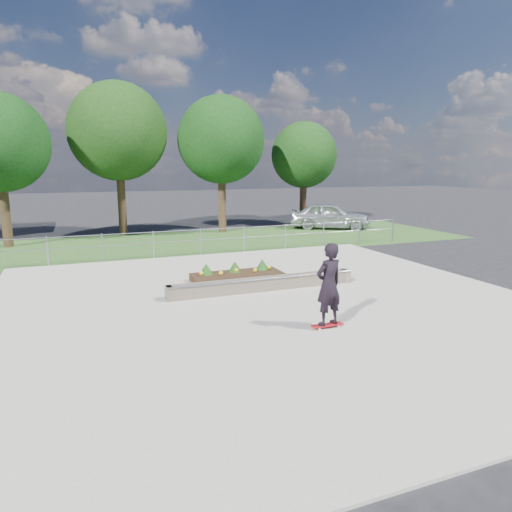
{
  "coord_description": "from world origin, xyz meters",
  "views": [
    {
      "loc": [
        -4.82,
        -11.3,
        3.84
      ],
      "look_at": [
        0.2,
        1.5,
        1.1
      ],
      "focal_mm": 32.0,
      "sensor_mm": 36.0,
      "label": 1
    }
  ],
  "objects_px": {
    "skateboarder": "(329,285)",
    "grind_ledge": "(264,284)",
    "parked_car": "(330,216)",
    "planter_bed": "(237,275)"
  },
  "relations": [
    {
      "from": "skateboarder",
      "to": "grind_ledge",
      "type": "bearing_deg",
      "value": 92.35
    },
    {
      "from": "grind_ledge",
      "to": "skateboarder",
      "type": "bearing_deg",
      "value": -87.65
    },
    {
      "from": "grind_ledge",
      "to": "parked_car",
      "type": "relative_size",
      "value": 1.25
    },
    {
      "from": "grind_ledge",
      "to": "skateboarder",
      "type": "xyz_separation_m",
      "value": [
        0.15,
        -3.62,
        0.85
      ]
    },
    {
      "from": "skateboarder",
      "to": "planter_bed",
      "type": "bearing_deg",
      "value": 95.65
    },
    {
      "from": "grind_ledge",
      "to": "skateboarder",
      "type": "relative_size",
      "value": 2.95
    },
    {
      "from": "planter_bed",
      "to": "skateboarder",
      "type": "bearing_deg",
      "value": -84.35
    },
    {
      "from": "grind_ledge",
      "to": "skateboarder",
      "type": "height_order",
      "value": "skateboarder"
    },
    {
      "from": "grind_ledge",
      "to": "planter_bed",
      "type": "xyz_separation_m",
      "value": [
        -0.36,
        1.49,
        -0.02
      ]
    },
    {
      "from": "planter_bed",
      "to": "grind_ledge",
      "type": "bearing_deg",
      "value": -76.5
    }
  ]
}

